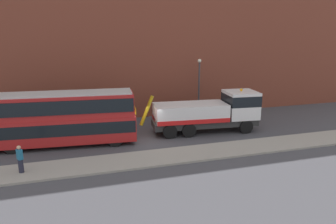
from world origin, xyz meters
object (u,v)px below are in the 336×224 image
Objects in this scene: pedestrian_onlooker at (20,159)px; street_lamp at (199,83)px; double_decker_bus at (61,117)px; recovery_tow_truck at (210,112)px.

street_lamp is at bearing 3.16° from pedestrian_onlooker.
recovery_tow_truck is at bearing 4.89° from double_decker_bus.
recovery_tow_truck is 1.75× the size of street_lamp.
street_lamp is (0.84, 4.74, 1.71)m from recovery_tow_truck.
recovery_tow_truck is 12.13m from double_decker_bus.
double_decker_bus is at bearing 35.31° from pedestrian_onlooker.
pedestrian_onlooker is at bearing -157.23° from recovery_tow_truck.
double_decker_bus is 6.54× the size of pedestrian_onlooker.
pedestrian_onlooker is 18.07m from street_lamp.
street_lamp reaches higher than pedestrian_onlooker.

